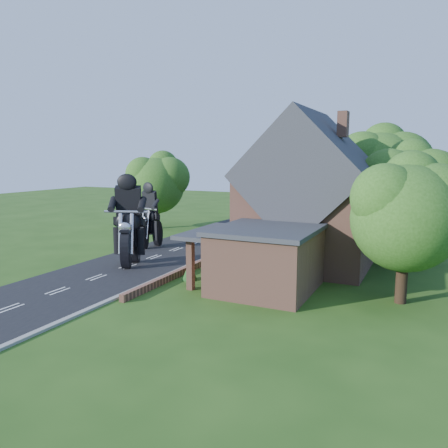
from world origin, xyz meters
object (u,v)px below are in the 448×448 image
at_px(house, 309,200).
at_px(motorcycle_lead, 130,252).
at_px(garden_wall, 220,255).
at_px(motorcycle_follow, 151,238).
at_px(annex, 264,258).

distance_m(house, motorcycle_lead, 12.41).
relative_size(garden_wall, motorcycle_lead, 11.22).
relative_size(house, motorcycle_follow, 6.10).
height_order(motorcycle_lead, motorcycle_follow, motorcycle_lead).
distance_m(garden_wall, annex, 8.19).
xyz_separation_m(garden_wall, motorcycle_lead, (-4.24, -4.78, 0.71)).
distance_m(motorcycle_lead, motorcycle_follow, 5.99).
bearing_deg(motorcycle_follow, house, -166.89).
bearing_deg(motorcycle_lead, annex, 154.88).
distance_m(garden_wall, motorcycle_follow, 6.56).
bearing_deg(annex, house, 84.76).
relative_size(annex, motorcycle_lead, 3.60).
bearing_deg(house, motorcycle_follow, -178.96).
bearing_deg(garden_wall, house, 9.17).
relative_size(house, motorcycle_lead, 5.22).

